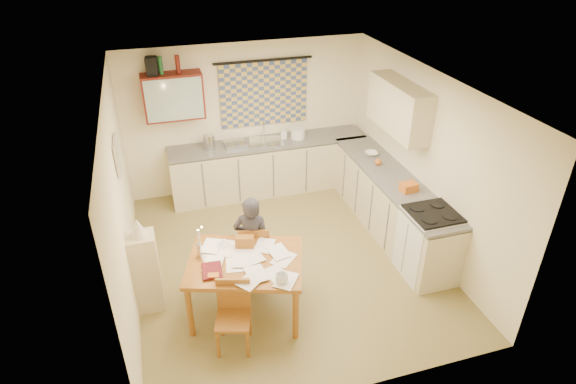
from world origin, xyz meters
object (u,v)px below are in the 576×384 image
object	(u,v)px
counter_back	(269,167)
counter_right	(390,204)
chair_far	(255,261)
person	(252,241)
stove	(428,243)
dining_table	(247,285)
shelf_stand	(146,272)

from	to	relation	value
counter_back	counter_right	world-z (taller)	same
counter_right	chair_far	bearing A→B (deg)	-166.85
chair_far	person	size ratio (longest dim) A/B	0.67
stove	person	world-z (taller)	person
counter_back	dining_table	bearing A→B (deg)	-109.97
chair_far	shelf_stand	size ratio (longest dim) A/B	0.81
counter_back	shelf_stand	xyz separation A→B (m)	(-2.12, -2.36, 0.07)
counter_right	dining_table	xyz separation A→B (m)	(-2.42, -1.07, -0.07)
counter_right	person	distance (m)	2.31
dining_table	person	world-z (taller)	person
dining_table	shelf_stand	size ratio (longest dim) A/B	1.47
chair_far	stove	bearing A→B (deg)	178.25
stove	shelf_stand	distance (m)	3.56
counter_right	shelf_stand	xyz separation A→B (m)	(-3.54, -0.67, 0.07)
counter_right	person	bearing A→B (deg)	-165.45
dining_table	person	distance (m)	0.59
shelf_stand	counter_right	bearing A→B (deg)	10.68
counter_right	chair_far	size ratio (longest dim) A/B	3.46
dining_table	person	size ratio (longest dim) A/B	1.22
shelf_stand	person	bearing A→B (deg)	3.91
counter_right	counter_back	bearing A→B (deg)	129.90
counter_back	stove	size ratio (longest dim) A/B	3.44
counter_right	stove	bearing A→B (deg)	-90.00
counter_right	shelf_stand	size ratio (longest dim) A/B	2.80
dining_table	shelf_stand	bearing A→B (deg)	178.71
counter_right	dining_table	bearing A→B (deg)	-156.15
stove	dining_table	xyz separation A→B (m)	(-2.42, 0.00, -0.10)
counter_back	shelf_stand	world-z (taller)	shelf_stand
dining_table	shelf_stand	xyz separation A→B (m)	(-1.12, 0.40, 0.15)
stove	dining_table	distance (m)	2.42
counter_right	chair_far	xyz separation A→B (m)	(-2.19, -0.51, -0.19)
dining_table	person	xyz separation A→B (m)	(0.19, 0.49, 0.26)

